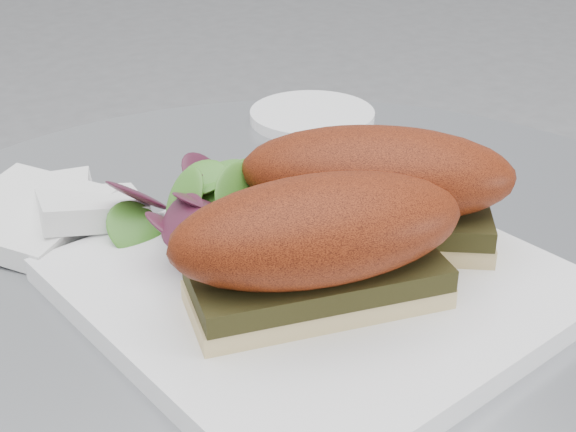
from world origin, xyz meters
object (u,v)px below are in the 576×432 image
plate (316,284)px  sandwich_left (319,243)px  sandwich_right (376,185)px  saucer (312,116)px

plate → sandwich_left: (-0.02, -0.03, 0.05)m
plate → sandwich_left: 0.06m
plate → sandwich_left: size_ratio=1.44×
sandwich_left → sandwich_right: (0.07, 0.04, 0.00)m
sandwich_right → sandwich_left: bearing=-113.1°
saucer → plate: bearing=-122.5°
sandwich_right → saucer: bearing=102.7°
plate → sandwich_right: 0.08m
sandwich_right → saucer: (0.11, 0.24, -0.05)m
plate → saucer: (0.16, 0.26, -0.00)m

